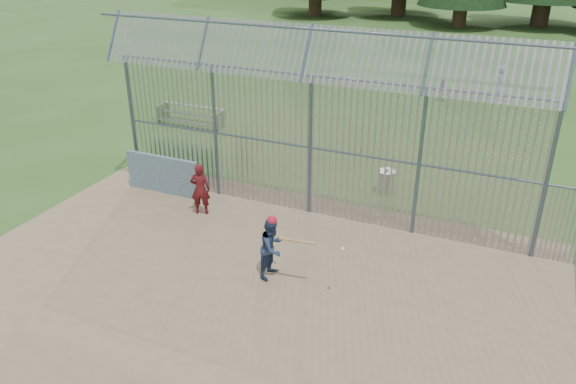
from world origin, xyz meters
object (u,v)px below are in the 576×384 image
at_px(trash_can, 386,182).
at_px(bleacher, 191,115).
at_px(dugout_wall, 163,174).
at_px(onlooker, 200,189).
at_px(batter, 272,248).

distance_m(trash_can, bleacher, 9.68).
bearing_deg(trash_can, bleacher, 160.66).
relative_size(dugout_wall, onlooker, 1.65).
height_order(batter, bleacher, batter).
xyz_separation_m(batter, bleacher, (-7.86, 8.73, -0.35)).
relative_size(dugout_wall, bleacher, 0.83).
distance_m(dugout_wall, batter, 5.73).
xyz_separation_m(dugout_wall, bleacher, (-2.84, 5.97, -0.21)).
height_order(trash_can, bleacher, trash_can).
xyz_separation_m(trash_can, bleacher, (-9.14, 3.21, 0.03)).
distance_m(batter, bleacher, 11.75).
bearing_deg(batter, dugout_wall, 68.81).
bearing_deg(batter, bleacher, 49.62).
distance_m(dugout_wall, trash_can, 6.88).
height_order(onlooker, trash_can, onlooker).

